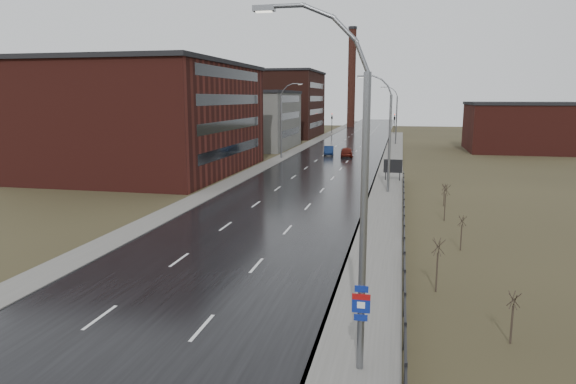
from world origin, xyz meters
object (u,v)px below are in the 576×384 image
at_px(streetlight_main, 354,198).
at_px(billboard, 393,167).
at_px(car_far, 347,152).
at_px(car_near, 329,151).

distance_m(streetlight_main, billboard, 41.35).
xyz_separation_m(streetlight_main, billboard, (0.63, 41.11, -4.36)).
bearing_deg(streetlight_main, car_far, 96.13).
bearing_deg(streetlight_main, car_near, 98.58).
height_order(billboard, car_far, billboard).
bearing_deg(car_far, streetlight_main, 89.93).
bearing_deg(car_near, car_far, -41.14).
relative_size(billboard, car_near, 0.58).
distance_m(streetlight_main, car_near, 67.36).
bearing_deg(car_near, billboard, -74.08).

